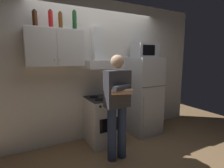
# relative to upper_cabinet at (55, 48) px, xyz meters

# --- Properties ---
(ground_plane) EXTENTS (7.00, 7.00, 0.00)m
(ground_plane) POSITION_rel_upper_cabinet_xyz_m (0.85, -0.37, -1.75)
(ground_plane) COLOR olive
(back_wall_tiled) EXTENTS (4.80, 0.10, 2.70)m
(back_wall_tiled) POSITION_rel_upper_cabinet_xyz_m (0.85, 0.23, -0.40)
(back_wall_tiled) COLOR silver
(back_wall_tiled) RESTS_ON ground_plane
(upper_cabinet) EXTENTS (0.90, 0.37, 0.60)m
(upper_cabinet) POSITION_rel_upper_cabinet_xyz_m (0.00, 0.00, 0.00)
(upper_cabinet) COLOR silver
(stove_oven) EXTENTS (0.60, 0.62, 0.87)m
(stove_oven) POSITION_rel_upper_cabinet_xyz_m (0.80, -0.13, -1.32)
(stove_oven) COLOR white
(stove_oven) RESTS_ON ground_plane
(range_hood) EXTENTS (0.60, 0.44, 0.75)m
(range_hood) POSITION_rel_upper_cabinet_xyz_m (0.80, 0.00, -0.15)
(range_hood) COLOR white
(refrigerator) EXTENTS (0.60, 0.62, 1.60)m
(refrigerator) POSITION_rel_upper_cabinet_xyz_m (1.75, -0.12, -0.95)
(refrigerator) COLOR silver
(refrigerator) RESTS_ON ground_plane
(microwave) EXTENTS (0.48, 0.37, 0.28)m
(microwave) POSITION_rel_upper_cabinet_xyz_m (1.75, -0.11, -0.01)
(microwave) COLOR #B7BABF
(microwave) RESTS_ON refrigerator
(person_standing) EXTENTS (0.38, 0.33, 1.64)m
(person_standing) POSITION_rel_upper_cabinet_xyz_m (0.75, -0.73, -0.85)
(person_standing) COLOR navy
(person_standing) RESTS_ON ground_plane
(cooking_pot) EXTENTS (0.32, 0.22, 0.13)m
(cooking_pot) POSITION_rel_upper_cabinet_xyz_m (0.93, -0.24, -0.81)
(cooking_pot) COLOR #B7BABF
(cooking_pot) RESTS_ON stove_oven
(bottle_soda_red) EXTENTS (0.07, 0.07, 0.29)m
(bottle_soda_red) POSITION_rel_upper_cabinet_xyz_m (-0.04, -0.00, 0.44)
(bottle_soda_red) COLOR red
(bottle_soda_red) RESTS_ON upper_cabinet
(bottle_beer_brown) EXTENTS (0.06, 0.06, 0.27)m
(bottle_beer_brown) POSITION_rel_upper_cabinet_xyz_m (0.10, -0.03, 0.43)
(bottle_beer_brown) COLOR brown
(bottle_beer_brown) RESTS_ON upper_cabinet
(bottle_rum_dark) EXTENTS (0.08, 0.08, 0.26)m
(bottle_rum_dark) POSITION_rel_upper_cabinet_xyz_m (-0.27, 0.02, 0.43)
(bottle_rum_dark) COLOR #47230F
(bottle_rum_dark) RESTS_ON upper_cabinet
(bottle_wine_green) EXTENTS (0.07, 0.07, 0.32)m
(bottle_wine_green) POSITION_rel_upper_cabinet_xyz_m (0.34, -0.01, 0.45)
(bottle_wine_green) COLOR #19471E
(bottle_wine_green) RESTS_ON upper_cabinet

